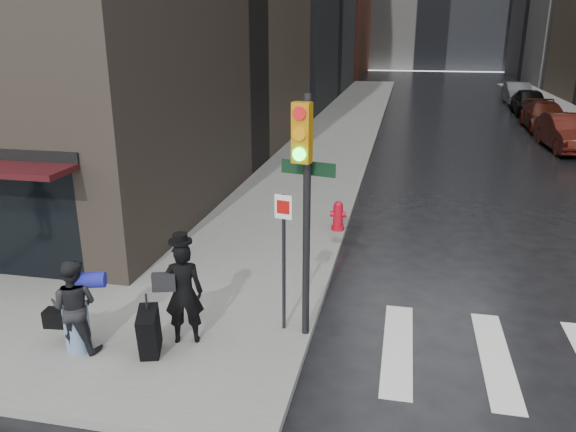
% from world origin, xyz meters
% --- Properties ---
extents(ground, '(140.00, 140.00, 0.00)m').
position_xyz_m(ground, '(0.00, 0.00, 0.00)').
color(ground, black).
rests_on(ground, ground).
extents(sidewalk_left, '(4.00, 50.00, 0.15)m').
position_xyz_m(sidewalk_left, '(0.00, 27.00, 0.07)').
color(sidewalk_left, slate).
rests_on(sidewalk_left, ground).
extents(man_overcoat, '(1.01, 1.23, 1.98)m').
position_xyz_m(man_overcoat, '(-0.12, 0.12, 0.98)').
color(man_overcoat, black).
rests_on(man_overcoat, ground).
extents(man_jeans, '(1.16, 0.69, 1.60)m').
position_xyz_m(man_jeans, '(-1.68, -0.39, 0.95)').
color(man_jeans, black).
rests_on(man_jeans, ground).
extents(traffic_light, '(1.01, 0.56, 4.12)m').
position_xyz_m(traffic_light, '(1.84, 0.82, 2.81)').
color(traffic_light, black).
rests_on(traffic_light, ground).
extents(fire_hydrant, '(0.45, 0.35, 0.79)m').
position_xyz_m(fire_hydrant, '(1.80, 6.33, 0.50)').
color(fire_hydrant, '#B20A1B').
rests_on(fire_hydrant, ground).
extents(parked_car_2, '(1.92, 4.95, 1.61)m').
position_xyz_m(parked_car_2, '(10.55, 19.43, 0.80)').
color(parked_car_2, '#3A100B').
rests_on(parked_car_2, ground).
extents(parked_car_3, '(2.12, 5.07, 1.46)m').
position_xyz_m(parked_car_3, '(10.78, 25.19, 0.73)').
color(parked_car_3, '#3D140C').
rests_on(parked_car_3, ground).
extents(parked_car_4, '(2.06, 4.81, 1.62)m').
position_xyz_m(parked_car_4, '(11.07, 30.96, 0.81)').
color(parked_car_4, black).
rests_on(parked_car_4, ground).
extents(parked_car_5, '(1.73, 4.73, 1.55)m').
position_xyz_m(parked_car_5, '(11.27, 36.72, 0.77)').
color(parked_car_5, '#444349').
rests_on(parked_car_5, ground).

